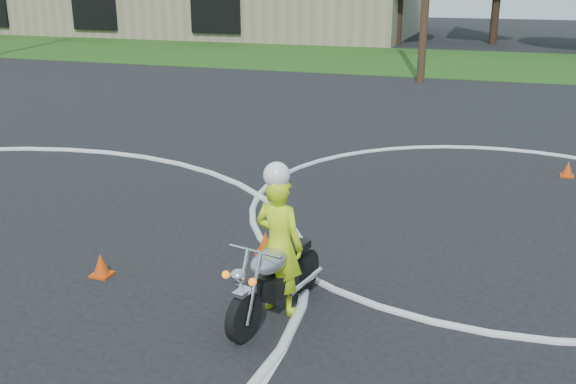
% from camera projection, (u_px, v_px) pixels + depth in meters
% --- Properties ---
extents(grass_strip, '(120.00, 10.00, 0.02)m').
position_uv_depth(grass_strip, '(329.00, 57.00, 29.83)').
color(grass_strip, '#1E4714').
rests_on(grass_strip, ground).
extents(course_markings, '(19.05, 19.05, 0.12)m').
position_uv_depth(course_markings, '(51.00, 250.00, 8.83)').
color(course_markings, silver).
rests_on(course_markings, ground).
extents(primary_motorcycle, '(0.73, 1.77, 0.94)m').
position_uv_depth(primary_motorcycle, '(275.00, 278.00, 7.01)').
color(primary_motorcycle, black).
rests_on(primary_motorcycle, ground).
extents(rider_primary_grp, '(0.65, 0.49, 1.75)m').
position_uv_depth(rider_primary_grp, '(279.00, 241.00, 7.00)').
color(rider_primary_grp, '#DAFF1A').
rests_on(rider_primary_grp, ground).
extents(traffic_cones, '(16.40, 14.23, 0.30)m').
position_uv_depth(traffic_cones, '(173.00, 312.00, 6.94)').
color(traffic_cones, '#DF440B').
rests_on(traffic_cones, ground).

